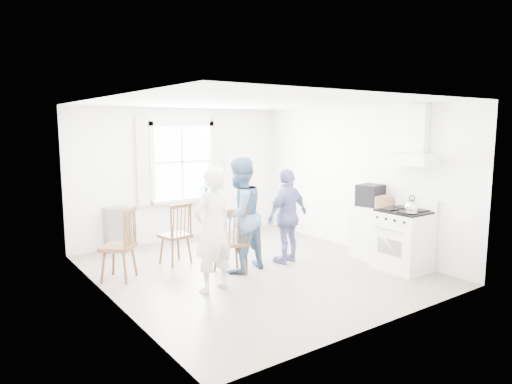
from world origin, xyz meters
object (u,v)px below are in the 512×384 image
(windsor_chair_c, at_px, (125,236))
(person_mid, at_px, (240,215))
(stereo_stack, at_px, (370,195))
(person_right, at_px, (288,216))
(low_cabinet, at_px, (371,233))
(windsor_chair_b, at_px, (233,234))
(gas_stove, at_px, (403,239))
(windsor_chair_a, at_px, (179,227))
(person_left, at_px, (213,230))

(windsor_chair_c, bearing_deg, person_mid, -21.32)
(stereo_stack, xyz_separation_m, person_right, (-1.34, 0.58, -0.30))
(low_cabinet, relative_size, windsor_chair_c, 0.83)
(stereo_stack, xyz_separation_m, windsor_chair_c, (-3.83, 1.26, -0.42))
(stereo_stack, xyz_separation_m, windsor_chair_b, (-2.45, 0.53, -0.45))
(gas_stove, xyz_separation_m, low_cabinet, (0.07, 0.70, -0.03))
(windsor_chair_c, xyz_separation_m, person_right, (2.49, -0.69, 0.12))
(windsor_chair_a, relative_size, person_left, 0.60)
(gas_stove, height_order, person_right, person_right)
(person_mid, bearing_deg, gas_stove, 134.12)
(windsor_chair_b, bearing_deg, low_cabinet, -14.01)
(person_left, relative_size, person_mid, 0.96)
(person_mid, height_order, person_right, person_mid)
(person_left, bearing_deg, windsor_chair_c, -63.52)
(windsor_chair_c, bearing_deg, windsor_chair_b, -28.03)
(stereo_stack, distance_m, windsor_chair_b, 2.54)
(windsor_chair_b, distance_m, windsor_chair_c, 1.57)
(gas_stove, xyz_separation_m, stereo_stack, (0.10, 0.77, 0.60))
(low_cabinet, height_order, person_right, person_right)
(person_mid, distance_m, person_right, 0.91)
(person_left, bearing_deg, person_mid, -156.48)
(windsor_chair_a, relative_size, person_right, 0.66)
(stereo_stack, relative_size, person_left, 0.28)
(stereo_stack, distance_m, person_right, 1.49)
(stereo_stack, distance_m, person_mid, 2.34)
(stereo_stack, xyz_separation_m, person_mid, (-2.24, 0.64, -0.19))
(low_cabinet, bearing_deg, stereo_stack, 64.72)
(stereo_stack, bearing_deg, low_cabinet, -115.28)
(low_cabinet, distance_m, windsor_chair_b, 2.49)
(windsor_chair_b, bearing_deg, stereo_stack, -12.18)
(low_cabinet, xyz_separation_m, person_mid, (-2.21, 0.72, 0.44))
(windsor_chair_a, distance_m, person_left, 1.37)
(low_cabinet, relative_size, person_right, 0.57)
(gas_stove, relative_size, person_left, 0.65)
(windsor_chair_a, bearing_deg, person_right, -30.55)
(stereo_stack, bearing_deg, windsor_chair_b, 167.82)
(low_cabinet, bearing_deg, person_left, 175.84)
(windsor_chair_b, xyz_separation_m, person_mid, (0.20, 0.12, 0.25))
(low_cabinet, xyz_separation_m, stereo_stack, (0.03, 0.07, 0.63))
(windsor_chair_c, height_order, person_left, person_left)
(windsor_chair_a, height_order, windsor_chair_c, windsor_chair_c)
(gas_stove, relative_size, windsor_chair_a, 1.09)
(stereo_stack, height_order, windsor_chair_c, stereo_stack)
(windsor_chair_b, height_order, windsor_chair_c, windsor_chair_c)
(stereo_stack, height_order, windsor_chair_a, stereo_stack)
(windsor_chair_c, bearing_deg, stereo_stack, -18.27)
(low_cabinet, relative_size, person_mid, 0.51)
(person_mid, bearing_deg, person_right, 163.46)
(stereo_stack, xyz_separation_m, person_left, (-3.01, 0.14, -0.23))
(stereo_stack, relative_size, person_right, 0.30)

